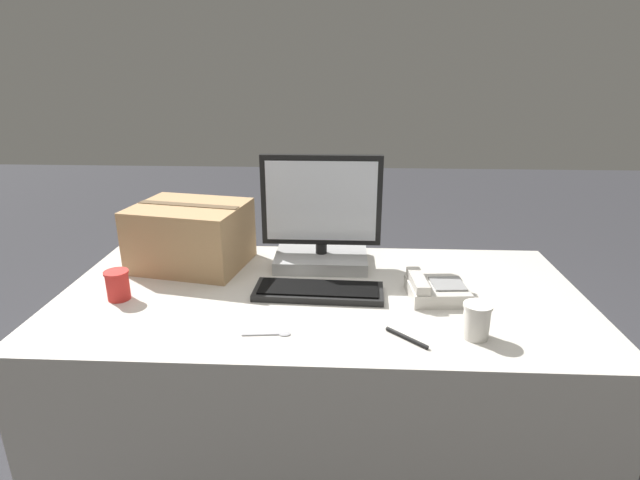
{
  "coord_description": "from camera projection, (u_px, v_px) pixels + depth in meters",
  "views": [
    {
      "loc": [
        0.07,
        -1.57,
        1.51
      ],
      "look_at": [
        -0.01,
        0.12,
        0.91
      ],
      "focal_mm": 28.0,
      "sensor_mm": 36.0,
      "label": 1
    }
  ],
  "objects": [
    {
      "name": "cardboard_box",
      "position": [
        191.0,
        235.0,
        1.93
      ],
      "size": [
        0.46,
        0.4,
        0.25
      ],
      "rotation": [
        0.0,
        0.0,
        -0.19
      ],
      "color": "tan",
      "rests_on": "office_desk"
    },
    {
      "name": "keyboard",
      "position": [
        319.0,
        291.0,
        1.71
      ],
      "size": [
        0.45,
        0.17,
        0.03
      ],
      "rotation": [
        0.0,
        0.0,
        -0.04
      ],
      "color": "black",
      "rests_on": "office_desk"
    },
    {
      "name": "office_desk",
      "position": [
        321.0,
        385.0,
        1.86
      ],
      "size": [
        1.8,
        0.9,
        0.76
      ],
      "color": "beige",
      "rests_on": "ground_plane"
    },
    {
      "name": "paper_cup_left",
      "position": [
        118.0,
        285.0,
        1.66
      ],
      "size": [
        0.08,
        0.08,
        0.1
      ],
      "color": "red",
      "rests_on": "office_desk"
    },
    {
      "name": "desk_phone",
      "position": [
        435.0,
        289.0,
        1.68
      ],
      "size": [
        0.2,
        0.2,
        0.08
      ],
      "rotation": [
        0.0,
        0.0,
        0.08
      ],
      "color": "beige",
      "rests_on": "office_desk"
    },
    {
      "name": "ground_plane",
      "position": [
        321.0,
        465.0,
        1.98
      ],
      "size": [
        12.0,
        12.0,
        0.0
      ],
      "primitive_type": "plane",
      "color": "#38383D"
    },
    {
      "name": "monitor",
      "position": [
        321.0,
        227.0,
        1.92
      ],
      "size": [
        0.46,
        0.25,
        0.43
      ],
      "color": "#B7B7B7",
      "rests_on": "office_desk"
    },
    {
      "name": "spoon",
      "position": [
        275.0,
        334.0,
        1.46
      ],
      "size": [
        0.14,
        0.03,
        0.0
      ],
      "rotation": [
        0.0,
        0.0,
        0.1
      ],
      "color": "#B2B2B7",
      "rests_on": "office_desk"
    },
    {
      "name": "paper_cup_right",
      "position": [
        476.0,
        321.0,
        1.43
      ],
      "size": [
        0.08,
        0.08,
        0.11
      ],
      "color": "white",
      "rests_on": "office_desk"
    },
    {
      "name": "pen_marker",
      "position": [
        407.0,
        338.0,
        1.43
      ],
      "size": [
        0.11,
        0.11,
        0.01
      ],
      "rotation": [
        0.0,
        0.0,
        5.51
      ],
      "color": "black",
      "rests_on": "office_desk"
    }
  ]
}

